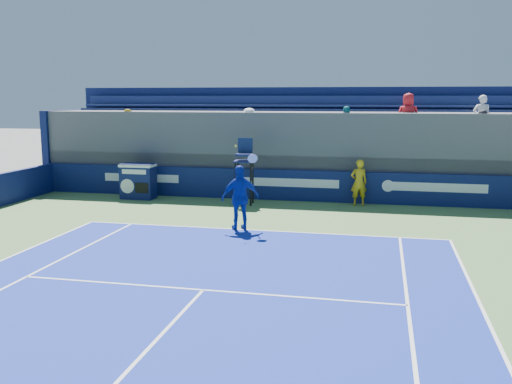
% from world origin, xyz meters
% --- Properties ---
extents(ball_person, '(0.71, 0.56, 1.70)m').
position_xyz_m(ball_person, '(2.75, 16.66, 0.86)').
color(ball_person, gold).
rests_on(ball_person, apron).
extents(back_hoarding, '(20.40, 0.21, 1.20)m').
position_xyz_m(back_hoarding, '(0.00, 17.10, 0.60)').
color(back_hoarding, '#0C1648').
rests_on(back_hoarding, ground).
extents(match_clock, '(1.33, 0.74, 1.40)m').
position_xyz_m(match_clock, '(-5.79, 16.22, 0.74)').
color(match_clock, '#0E1548').
rests_on(match_clock, ground).
extents(umpire_chair, '(0.75, 0.75, 2.48)m').
position_xyz_m(umpire_chair, '(-1.43, 15.97, 1.53)').
color(umpire_chair, black).
rests_on(umpire_chair, ground).
extents(tennis_player, '(1.24, 0.96, 2.57)m').
position_xyz_m(tennis_player, '(-0.56, 11.89, 1.00)').
color(tennis_player, '#122C98').
rests_on(tennis_player, apron).
extents(stadium_seating, '(21.00, 4.05, 4.40)m').
position_xyz_m(stadium_seating, '(0.01, 19.14, 1.84)').
color(stadium_seating, '#4E4E53').
rests_on(stadium_seating, ground).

